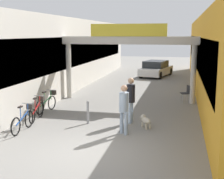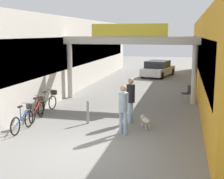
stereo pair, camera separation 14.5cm
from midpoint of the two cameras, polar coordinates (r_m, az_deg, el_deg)
ground_plane at (r=9.79m, az=-5.03°, el=-11.15°), size 80.00×80.00×0.00m
storefront_left at (r=21.24m, az=-9.33°, el=6.53°), size 3.00×26.00×4.48m
storefront_right at (r=19.86m, az=19.27°, el=5.84°), size 3.00×26.00×4.48m
arcade_sign_gateway at (r=16.46m, az=2.79°, el=7.84°), size 7.40×0.47×4.05m
pedestrian_with_dog at (r=11.02m, az=1.83°, el=-3.06°), size 0.48×0.48×1.79m
pedestrian_companion at (r=12.41m, az=3.11°, el=-1.38°), size 0.39×0.40×1.84m
dog_on_leash at (r=12.01m, az=5.80°, el=-5.62°), size 0.53×0.66×0.47m
bicycle_blue_nearest at (r=12.04m, az=-16.13°, el=-5.23°), size 0.46×1.69×0.98m
bicycle_red_second at (r=13.39m, az=-13.81°, el=-3.57°), size 0.46×1.69×0.98m
bicycle_green_third at (r=14.67m, az=-12.02°, el=-2.30°), size 0.46×1.68×0.98m
bollard_post_metal at (r=12.49m, az=-4.77°, el=-4.11°), size 0.10×0.10×0.93m
cafe_chair_black_nearer at (r=16.77m, az=13.19°, el=-0.43°), size 0.51×0.51×0.89m
parked_car_white at (r=26.37m, az=7.88°, el=3.77°), size 2.67×4.30×1.33m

